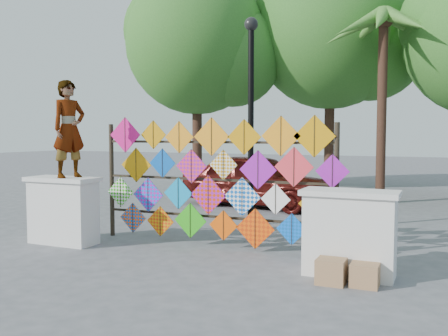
{
  "coord_description": "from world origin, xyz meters",
  "views": [
    {
      "loc": [
        3.95,
        -7.6,
        2.12
      ],
      "look_at": [
        0.32,
        0.6,
        1.49
      ],
      "focal_mm": 40.0,
      "sensor_mm": 36.0,
      "label": 1
    }
  ],
  "objects_px": {
    "sedan": "(257,180)",
    "lamppost": "(251,105)",
    "vendor_woman": "(69,129)",
    "kite_rack": "(215,180)"
  },
  "relations": [
    {
      "from": "vendor_woman",
      "to": "sedan",
      "type": "bearing_deg",
      "value": 2.91
    },
    {
      "from": "sedan",
      "to": "lamppost",
      "type": "height_order",
      "value": "lamppost"
    },
    {
      "from": "sedan",
      "to": "lamppost",
      "type": "distance_m",
      "value": 4.54
    },
    {
      "from": "vendor_woman",
      "to": "lamppost",
      "type": "height_order",
      "value": "lamppost"
    },
    {
      "from": "vendor_woman",
      "to": "lamppost",
      "type": "bearing_deg",
      "value": -35.04
    },
    {
      "from": "vendor_woman",
      "to": "sedan",
      "type": "height_order",
      "value": "vendor_woman"
    },
    {
      "from": "kite_rack",
      "to": "vendor_woman",
      "type": "distance_m",
      "value": 2.91
    },
    {
      "from": "sedan",
      "to": "vendor_woman",
      "type": "bearing_deg",
      "value": 174.27
    },
    {
      "from": "vendor_woman",
      "to": "sedan",
      "type": "relative_size",
      "value": 0.41
    },
    {
      "from": "sedan",
      "to": "lamppost",
      "type": "xyz_separation_m",
      "value": [
        1.29,
        -3.91,
        1.92
      ]
    }
  ]
}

